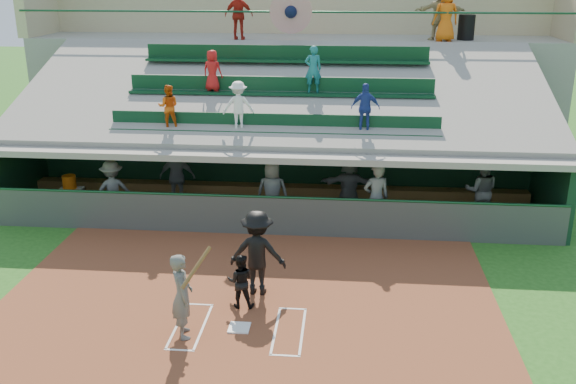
# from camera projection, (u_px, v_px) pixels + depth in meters

# --- Properties ---
(ground) EXTENTS (100.00, 100.00, 0.00)m
(ground) POSITION_uv_depth(u_px,v_px,m) (239.00, 329.00, 13.14)
(ground) COLOR #225819
(ground) RESTS_ON ground
(dirt_slab) EXTENTS (11.00, 9.00, 0.02)m
(dirt_slab) POSITION_uv_depth(u_px,v_px,m) (243.00, 316.00, 13.61)
(dirt_slab) COLOR brown
(dirt_slab) RESTS_ON ground
(home_plate) EXTENTS (0.43, 0.43, 0.03)m
(home_plate) POSITION_uv_depth(u_px,v_px,m) (239.00, 328.00, 13.13)
(home_plate) COLOR white
(home_plate) RESTS_ON dirt_slab
(batters_box_chalk) EXTENTS (2.65, 1.85, 0.01)m
(batters_box_chalk) POSITION_uv_depth(u_px,v_px,m) (239.00, 328.00, 13.13)
(batters_box_chalk) COLOR white
(batters_box_chalk) RESTS_ON dirt_slab
(dugout_floor) EXTENTS (16.00, 3.50, 0.04)m
(dugout_floor) POSITION_uv_depth(u_px,v_px,m) (276.00, 212.00, 19.49)
(dugout_floor) COLOR gray
(dugout_floor) RESTS_ON ground
(concourse_slab) EXTENTS (20.00, 3.00, 4.60)m
(concourse_slab) POSITION_uv_depth(u_px,v_px,m) (294.00, 97.00, 25.11)
(concourse_slab) COLOR gray
(concourse_slab) RESTS_ON ground
(grandstand) EXTENTS (20.40, 10.40, 7.80)m
(grandstand) POSITION_uv_depth(u_px,v_px,m) (287.00, 114.00, 22.30)
(grandstand) COLOR #474C47
(grandstand) RESTS_ON ground
(batter_at_plate) EXTENTS (0.94, 0.80, 1.95)m
(batter_at_plate) POSITION_uv_depth(u_px,v_px,m) (182.00, 295.00, 12.61)
(batter_at_plate) COLOR #51544F
(batter_at_plate) RESTS_ON dirt_slab
(catcher) EXTENTS (0.61, 0.48, 1.22)m
(catcher) POSITION_uv_depth(u_px,v_px,m) (240.00, 281.00, 13.82)
(catcher) COLOR black
(catcher) RESTS_ON dirt_slab
(home_umpire) EXTENTS (1.31, 0.80, 1.97)m
(home_umpire) POSITION_uv_depth(u_px,v_px,m) (257.00, 253.00, 14.31)
(home_umpire) COLOR black
(home_umpire) RESTS_ON dirt_slab
(dugout_bench) EXTENTS (15.76, 0.60, 0.47)m
(dugout_bench) POSITION_uv_depth(u_px,v_px,m) (275.00, 192.00, 20.46)
(dugout_bench) COLOR brown
(dugout_bench) RESTS_ON dugout_floor
(white_table) EXTENTS (0.78, 0.63, 0.63)m
(white_table) POSITION_uv_depth(u_px,v_px,m) (72.00, 199.00, 19.65)
(white_table) COLOR white
(white_table) RESTS_ON dugout_floor
(water_cooler) EXTENTS (0.41, 0.41, 0.41)m
(water_cooler) POSITION_uv_depth(u_px,v_px,m) (69.00, 182.00, 19.55)
(water_cooler) COLOR orange
(water_cooler) RESTS_ON white_table
(dugout_player_a) EXTENTS (1.31, 1.07, 1.77)m
(dugout_player_a) POSITION_uv_depth(u_px,v_px,m) (113.00, 190.00, 18.65)
(dugout_player_a) COLOR #595C57
(dugout_player_a) RESTS_ON dugout_floor
(dugout_player_b) EXTENTS (1.11, 0.49, 1.88)m
(dugout_player_b) POSITION_uv_depth(u_px,v_px,m) (177.00, 177.00, 19.67)
(dugout_player_b) COLOR #595C57
(dugout_player_b) RESTS_ON dugout_floor
(dugout_player_c) EXTENTS (0.91, 0.59, 1.85)m
(dugout_player_c) POSITION_uv_depth(u_px,v_px,m) (272.00, 192.00, 18.34)
(dugout_player_c) COLOR #585B56
(dugout_player_c) RESTS_ON dugout_floor
(dugout_player_d) EXTENTS (1.72, 0.60, 1.84)m
(dugout_player_d) POSITION_uv_depth(u_px,v_px,m) (349.00, 186.00, 18.91)
(dugout_player_d) COLOR #555752
(dugout_player_d) RESTS_ON dugout_floor
(dugout_player_e) EXTENTS (0.82, 0.64, 1.99)m
(dugout_player_e) POSITION_uv_depth(u_px,v_px,m) (376.00, 198.00, 17.64)
(dugout_player_e) COLOR #5F625D
(dugout_player_e) RESTS_ON dugout_floor
(dugout_player_f) EXTENTS (1.01, 0.83, 1.92)m
(dugout_player_f) POSITION_uv_depth(u_px,v_px,m) (481.00, 191.00, 18.37)
(dugout_player_f) COLOR #5D5F5A
(dugout_player_f) RESTS_ON dugout_floor
(trash_bin) EXTENTS (0.59, 0.59, 0.89)m
(trash_bin) POSITION_uv_depth(u_px,v_px,m) (466.00, 27.00, 23.08)
(trash_bin) COLOR black
(trash_bin) RESTS_ON concourse_slab
(concourse_staff_a) EXTENTS (1.04, 0.46, 1.75)m
(concourse_staff_a) POSITION_uv_depth(u_px,v_px,m) (239.00, 15.00, 23.01)
(concourse_staff_a) COLOR #B11F14
(concourse_staff_a) RESTS_ON concourse_slab
(concourse_staff_b) EXTENTS (0.97, 0.72, 1.81)m
(concourse_staff_b) POSITION_uv_depth(u_px,v_px,m) (446.00, 15.00, 22.34)
(concourse_staff_b) COLOR orange
(concourse_staff_b) RESTS_ON concourse_slab
(concourse_staff_c) EXTENTS (1.79, 0.57, 1.92)m
(concourse_staff_c) POSITION_uv_depth(u_px,v_px,m) (440.00, 13.00, 22.89)
(concourse_staff_c) COLOR tan
(concourse_staff_c) RESTS_ON concourse_slab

